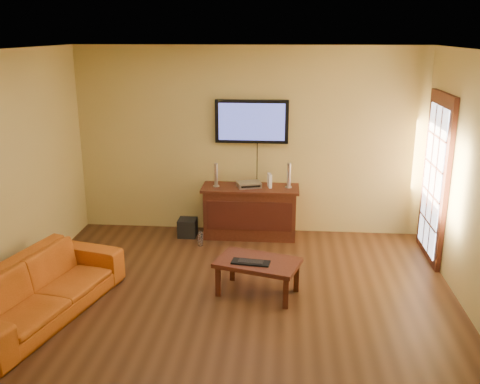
# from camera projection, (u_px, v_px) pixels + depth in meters

# --- Properties ---
(ground_plane) EXTENTS (5.00, 5.00, 0.00)m
(ground_plane) POSITION_uv_depth(u_px,v_px,m) (231.00, 312.00, 5.72)
(ground_plane) COLOR #39200F
(ground_plane) RESTS_ON ground
(room_walls) EXTENTS (5.00, 5.00, 5.00)m
(room_walls) POSITION_uv_depth(u_px,v_px,m) (236.00, 145.00, 5.83)
(room_walls) COLOR tan
(room_walls) RESTS_ON ground
(french_door) EXTENTS (0.07, 1.02, 2.22)m
(french_door) POSITION_uv_depth(u_px,v_px,m) (435.00, 180.00, 6.83)
(french_door) COLOR #3B170D
(french_door) RESTS_ON ground
(media_console) EXTENTS (1.39, 0.53, 0.74)m
(media_console) POSITION_uv_depth(u_px,v_px,m) (250.00, 211.00, 7.73)
(media_console) COLOR #3B170D
(media_console) RESTS_ON ground
(television) EXTENTS (1.04, 0.08, 0.62)m
(television) POSITION_uv_depth(u_px,v_px,m) (252.00, 122.00, 7.58)
(television) COLOR black
(television) RESTS_ON ground
(coffee_table) EXTENTS (1.03, 0.78, 0.40)m
(coffee_table) POSITION_uv_depth(u_px,v_px,m) (258.00, 266.00, 6.03)
(coffee_table) COLOR #3B170D
(coffee_table) RESTS_ON ground
(sofa) EXTENTS (1.08, 2.13, 0.80)m
(sofa) POSITION_uv_depth(u_px,v_px,m) (39.00, 281.00, 5.54)
(sofa) COLOR #B75514
(sofa) RESTS_ON ground
(speaker_left) EXTENTS (0.09, 0.09, 0.34)m
(speaker_left) POSITION_uv_depth(u_px,v_px,m) (216.00, 176.00, 7.61)
(speaker_left) COLOR silver
(speaker_left) RESTS_ON media_console
(speaker_right) EXTENTS (0.10, 0.10, 0.36)m
(speaker_right) POSITION_uv_depth(u_px,v_px,m) (289.00, 176.00, 7.56)
(speaker_right) COLOR silver
(speaker_right) RESTS_ON media_console
(av_receiver) EXTENTS (0.38, 0.32, 0.07)m
(av_receiver) POSITION_uv_depth(u_px,v_px,m) (249.00, 184.00, 7.62)
(av_receiver) COLOR silver
(av_receiver) RESTS_ON media_console
(game_console) EXTENTS (0.07, 0.15, 0.20)m
(game_console) POSITION_uv_depth(u_px,v_px,m) (270.00, 180.00, 7.59)
(game_console) COLOR white
(game_console) RESTS_ON media_console
(subwoofer) EXTENTS (0.26, 0.26, 0.26)m
(subwoofer) POSITION_uv_depth(u_px,v_px,m) (188.00, 228.00, 7.79)
(subwoofer) COLOR black
(subwoofer) RESTS_ON ground
(bottle) EXTENTS (0.07, 0.07, 0.22)m
(bottle) POSITION_uv_depth(u_px,v_px,m) (200.00, 239.00, 7.45)
(bottle) COLOR white
(bottle) RESTS_ON ground
(keyboard) EXTENTS (0.44, 0.21, 0.03)m
(keyboard) POSITION_uv_depth(u_px,v_px,m) (251.00, 262.00, 5.94)
(keyboard) COLOR black
(keyboard) RESTS_ON coffee_table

